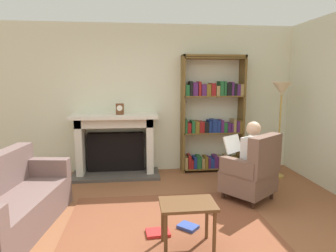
{
  "coord_description": "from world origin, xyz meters",
  "views": [
    {
      "loc": [
        -0.37,
        -2.98,
        1.72
      ],
      "look_at": [
        0.1,
        1.2,
        1.05
      ],
      "focal_mm": 31.64,
      "sensor_mm": 36.0,
      "label": 1
    }
  ],
  "objects_px": {
    "floor_lamp": "(281,97)",
    "mantel_clock": "(120,109)",
    "fireplace": "(116,143)",
    "side_table": "(188,210)",
    "sofa_floral": "(9,204)",
    "bookshelf": "(213,117)",
    "armchair_reading": "(253,172)",
    "seated_reader": "(246,157)"
  },
  "relations": [
    {
      "from": "floor_lamp",
      "to": "mantel_clock",
      "type": "bearing_deg",
      "value": 172.49
    },
    {
      "from": "mantel_clock",
      "to": "side_table",
      "type": "bearing_deg",
      "value": -72.33
    },
    {
      "from": "seated_reader",
      "to": "floor_lamp",
      "type": "relative_size",
      "value": 0.68
    },
    {
      "from": "bookshelf",
      "to": "mantel_clock",
      "type": "bearing_deg",
      "value": -175.41
    },
    {
      "from": "armchair_reading",
      "to": "side_table",
      "type": "bearing_deg",
      "value": 7.13
    },
    {
      "from": "mantel_clock",
      "to": "sofa_floral",
      "type": "relative_size",
      "value": 0.11
    },
    {
      "from": "fireplace",
      "to": "floor_lamp",
      "type": "xyz_separation_m",
      "value": [
        2.85,
        -0.46,
        0.83
      ]
    },
    {
      "from": "seated_reader",
      "to": "floor_lamp",
      "type": "height_order",
      "value": "floor_lamp"
    },
    {
      "from": "mantel_clock",
      "to": "side_table",
      "type": "xyz_separation_m",
      "value": [
        0.77,
        -2.42,
        -0.79
      ]
    },
    {
      "from": "fireplace",
      "to": "bookshelf",
      "type": "bearing_deg",
      "value": 1.08
    },
    {
      "from": "sofa_floral",
      "to": "fireplace",
      "type": "bearing_deg",
      "value": -21.01
    },
    {
      "from": "mantel_clock",
      "to": "sofa_floral",
      "type": "distance_m",
      "value": 2.35
    },
    {
      "from": "armchair_reading",
      "to": "mantel_clock",
      "type": "bearing_deg",
      "value": -71.9
    },
    {
      "from": "fireplace",
      "to": "side_table",
      "type": "distance_m",
      "value": 2.67
    },
    {
      "from": "seated_reader",
      "to": "side_table",
      "type": "bearing_deg",
      "value": 11.32
    },
    {
      "from": "fireplace",
      "to": "bookshelf",
      "type": "relative_size",
      "value": 0.72
    },
    {
      "from": "armchair_reading",
      "to": "seated_reader",
      "type": "distance_m",
      "value": 0.23
    },
    {
      "from": "mantel_clock",
      "to": "seated_reader",
      "type": "distance_m",
      "value": 2.27
    },
    {
      "from": "fireplace",
      "to": "armchair_reading",
      "type": "xyz_separation_m",
      "value": [
        1.99,
        -1.42,
        -0.16
      ]
    },
    {
      "from": "mantel_clock",
      "to": "floor_lamp",
      "type": "xyz_separation_m",
      "value": [
        2.75,
        -0.36,
        0.21
      ]
    },
    {
      "from": "armchair_reading",
      "to": "seated_reader",
      "type": "xyz_separation_m",
      "value": [
        -0.07,
        0.09,
        0.2
      ]
    },
    {
      "from": "sofa_floral",
      "to": "side_table",
      "type": "relative_size",
      "value": 3.19
    },
    {
      "from": "fireplace",
      "to": "bookshelf",
      "type": "distance_m",
      "value": 1.84
    },
    {
      "from": "bookshelf",
      "to": "side_table",
      "type": "height_order",
      "value": "bookshelf"
    },
    {
      "from": "fireplace",
      "to": "side_table",
      "type": "xyz_separation_m",
      "value": [
        0.87,
        -2.52,
        -0.17
      ]
    },
    {
      "from": "seated_reader",
      "to": "floor_lamp",
      "type": "distance_m",
      "value": 1.49
    },
    {
      "from": "floor_lamp",
      "to": "bookshelf",
      "type": "bearing_deg",
      "value": 154.88
    },
    {
      "from": "sofa_floral",
      "to": "side_table",
      "type": "bearing_deg",
      "value": -98.69
    },
    {
      "from": "mantel_clock",
      "to": "bookshelf",
      "type": "height_order",
      "value": "bookshelf"
    },
    {
      "from": "mantel_clock",
      "to": "sofa_floral",
      "type": "height_order",
      "value": "mantel_clock"
    },
    {
      "from": "fireplace",
      "to": "mantel_clock",
      "type": "relative_size",
      "value": 8.08
    },
    {
      "from": "mantel_clock",
      "to": "seated_reader",
      "type": "xyz_separation_m",
      "value": [
        1.83,
        -1.22,
        -0.58
      ]
    },
    {
      "from": "fireplace",
      "to": "bookshelf",
      "type": "height_order",
      "value": "bookshelf"
    },
    {
      "from": "mantel_clock",
      "to": "armchair_reading",
      "type": "xyz_separation_m",
      "value": [
        1.9,
        -1.32,
        -0.78
      ]
    },
    {
      "from": "sofa_floral",
      "to": "floor_lamp",
      "type": "xyz_separation_m",
      "value": [
        3.92,
        1.47,
        1.09
      ]
    },
    {
      "from": "mantel_clock",
      "to": "sofa_floral",
      "type": "xyz_separation_m",
      "value": [
        -1.17,
        -1.83,
        -0.88
      ]
    },
    {
      "from": "fireplace",
      "to": "seated_reader",
      "type": "height_order",
      "value": "seated_reader"
    },
    {
      "from": "mantel_clock",
      "to": "floor_lamp",
      "type": "bearing_deg",
      "value": -7.51
    },
    {
      "from": "bookshelf",
      "to": "seated_reader",
      "type": "relative_size",
      "value": 1.88
    },
    {
      "from": "side_table",
      "to": "floor_lamp",
      "type": "bearing_deg",
      "value": 46.02
    },
    {
      "from": "armchair_reading",
      "to": "seated_reader",
      "type": "relative_size",
      "value": 0.85
    },
    {
      "from": "bookshelf",
      "to": "sofa_floral",
      "type": "distance_m",
      "value": 3.54
    }
  ]
}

